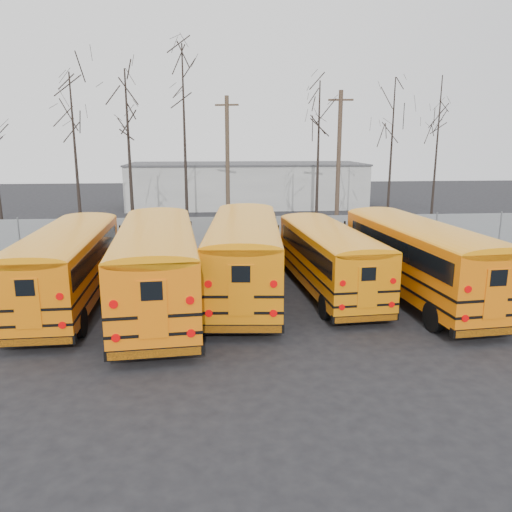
{
  "coord_description": "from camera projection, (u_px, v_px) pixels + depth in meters",
  "views": [
    {
      "loc": [
        -1.19,
        -16.27,
        6.27
      ],
      "look_at": [
        0.51,
        3.69,
        1.6
      ],
      "focal_mm": 35.0,
      "sensor_mm": 36.0,
      "label": 1
    }
  ],
  "objects": [
    {
      "name": "ground",
      "position": [
        250.0,
        325.0,
        17.31
      ],
      "size": [
        120.0,
        120.0,
        0.0
      ],
      "primitive_type": "plane",
      "color": "black",
      "rests_on": "ground"
    },
    {
      "name": "fence",
      "position": [
        235.0,
        234.0,
        28.72
      ],
      "size": [
        40.0,
        0.04,
        2.0
      ],
      "primitive_type": "cube",
      "color": "gray",
      "rests_on": "ground"
    },
    {
      "name": "distant_building",
      "position": [
        246.0,
        185.0,
        48.07
      ],
      "size": [
        22.0,
        8.0,
        4.0
      ],
      "primitive_type": "cube",
      "color": "#B9BAB4",
      "rests_on": "ground"
    },
    {
      "name": "bus_a",
      "position": [
        68.0,
        260.0,
        19.11
      ],
      "size": [
        2.87,
        11.02,
        3.06
      ],
      "rotation": [
        0.0,
        0.0,
        0.03
      ],
      "color": "black",
      "rests_on": "ground"
    },
    {
      "name": "bus_b",
      "position": [
        157.0,
        259.0,
        18.58
      ],
      "size": [
        3.69,
        12.04,
        3.32
      ],
      "rotation": [
        0.0,
        0.0,
        0.08
      ],
      "color": "black",
      "rests_on": "ground"
    },
    {
      "name": "bus_c",
      "position": [
        244.0,
        249.0,
        20.38
      ],
      "size": [
        3.64,
        11.89,
        3.28
      ],
      "rotation": [
        0.0,
        0.0,
        -0.08
      ],
      "color": "black",
      "rests_on": "ground"
    },
    {
      "name": "bus_d",
      "position": [
        328.0,
        253.0,
        20.79
      ],
      "size": [
        3.08,
        10.31,
        2.85
      ],
      "rotation": [
        0.0,
        0.0,
        0.07
      ],
      "color": "black",
      "rests_on": "ground"
    },
    {
      "name": "bus_e",
      "position": [
        417.0,
        253.0,
        19.98
      ],
      "size": [
        3.61,
        11.54,
        3.18
      ],
      "rotation": [
        0.0,
        0.0,
        0.09
      ],
      "color": "black",
      "rests_on": "ground"
    },
    {
      "name": "utility_pole_left",
      "position": [
        228.0,
        163.0,
        34.78
      ],
      "size": [
        1.62,
        0.52,
        9.21
      ],
      "rotation": [
        0.0,
        0.0,
        -0.25
      ],
      "color": "#463628",
      "rests_on": "ground"
    },
    {
      "name": "utility_pole_right",
      "position": [
        339.0,
        160.0,
        34.47
      ],
      "size": [
        1.7,
        0.37,
        9.54
      ],
      "rotation": [
        0.0,
        0.0,
        -0.14
      ],
      "color": "#463527",
      "rests_on": "ground"
    },
    {
      "name": "tree_2",
      "position": [
        76.0,
        162.0,
        29.28
      ],
      "size": [
        0.26,
        0.26,
        10.03
      ],
      "primitive_type": "cone",
      "color": "black",
      "rests_on": "ground"
    },
    {
      "name": "tree_3",
      "position": [
        129.0,
        158.0,
        30.53
      ],
      "size": [
        0.26,
        0.26,
        10.39
      ],
      "primitive_type": "cone",
      "color": "black",
      "rests_on": "ground"
    },
    {
      "name": "tree_4",
      "position": [
        185.0,
        143.0,
        32.32
      ],
      "size": [
        0.26,
        0.26,
        12.13
      ],
      "primitive_type": "cone",
      "color": "black",
      "rests_on": "ground"
    },
    {
      "name": "tree_5",
      "position": [
        318.0,
        160.0,
        32.48
      ],
      "size": [
        0.26,
        0.26,
        9.93
      ],
      "primitive_type": "cone",
      "color": "black",
      "rests_on": "ground"
    },
    {
      "name": "tree_6",
      "position": [
        391.0,
        157.0,
        33.44
      ],
      "size": [
        0.26,
        0.26,
        10.25
      ],
      "primitive_type": "cone",
      "color": "black",
      "rests_on": "ground"
    },
    {
      "name": "tree_7",
      "position": [
        436.0,
        155.0,
        34.15
      ],
      "size": [
        0.26,
        0.26,
        10.46
      ],
      "primitive_type": "cone",
      "color": "black",
      "rests_on": "ground"
    }
  ]
}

